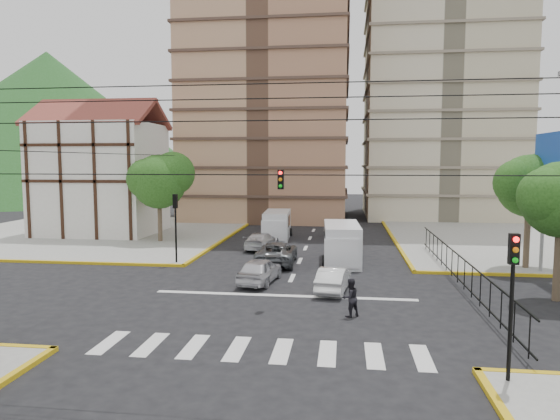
% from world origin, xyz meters
% --- Properties ---
extents(ground, '(160.00, 160.00, 0.00)m').
position_xyz_m(ground, '(0.00, 0.00, 0.00)').
color(ground, black).
rests_on(ground, ground).
extents(sidewalk_nw, '(26.00, 26.00, 0.15)m').
position_xyz_m(sidewalk_nw, '(-20.00, 20.00, 0.07)').
color(sidewalk_nw, gray).
rests_on(sidewalk_nw, ground).
extents(sidewalk_ne, '(26.00, 26.00, 0.15)m').
position_xyz_m(sidewalk_ne, '(20.00, 20.00, 0.07)').
color(sidewalk_ne, gray).
rests_on(sidewalk_ne, ground).
extents(crosswalk_stripes, '(12.00, 2.40, 0.01)m').
position_xyz_m(crosswalk_stripes, '(0.00, -6.00, 0.01)').
color(crosswalk_stripes, silver).
rests_on(crosswalk_stripes, ground).
extents(stop_line, '(13.00, 0.40, 0.01)m').
position_xyz_m(stop_line, '(0.00, 1.20, 0.01)').
color(stop_line, silver).
rests_on(stop_line, ground).
extents(tower_tan, '(18.00, 16.00, 48.00)m').
position_xyz_m(tower_tan, '(-6.00, 36.00, 24.00)').
color(tower_tan, '#A26E51').
rests_on(tower_tan, ground).
extents(tower_beige, '(17.00, 16.00, 48.00)m').
position_xyz_m(tower_beige, '(14.00, 40.00, 24.00)').
color(tower_beige, '#BCB08E').
rests_on(tower_beige, ground).
extents(tudor_building, '(10.80, 8.05, 12.23)m').
position_xyz_m(tudor_building, '(-19.00, 20.00, 5.25)').
color(tudor_building, silver).
rests_on(tudor_building, ground).
extents(distant_hill, '(70.00, 70.00, 28.00)m').
position_xyz_m(distant_hill, '(-55.00, 70.00, 14.00)').
color(distant_hill, '#22551C').
rests_on(distant_hill, ground).
extents(park_fence, '(0.10, 22.50, 1.66)m').
position_xyz_m(park_fence, '(9.00, 4.50, 0.00)').
color(park_fence, black).
rests_on(park_fence, ground).
extents(billboard, '(0.36, 6.20, 8.10)m').
position_xyz_m(billboard, '(14.45, 6.00, 6.00)').
color(billboard, slate).
rests_on(billboard, ground).
extents(tree_park_c, '(4.65, 3.80, 7.25)m').
position_xyz_m(tree_park_c, '(14.09, 9.01, 5.34)').
color(tree_park_c, '#473828').
rests_on(tree_park_c, ground).
extents(tree_tudor, '(5.39, 4.40, 7.43)m').
position_xyz_m(tree_tudor, '(-11.90, 16.01, 5.22)').
color(tree_tudor, '#473828').
rests_on(tree_tudor, ground).
extents(traffic_light_se, '(0.28, 0.22, 4.40)m').
position_xyz_m(traffic_light_se, '(7.80, -7.80, 3.11)').
color(traffic_light_se, black).
rests_on(traffic_light_se, ground).
extents(traffic_light_nw, '(0.28, 0.22, 4.40)m').
position_xyz_m(traffic_light_nw, '(-7.80, 7.80, 3.11)').
color(traffic_light_nw, black).
rests_on(traffic_light_nw, ground).
extents(traffic_light_hanging, '(18.00, 9.12, 0.92)m').
position_xyz_m(traffic_light_hanging, '(0.00, -2.04, 5.90)').
color(traffic_light_hanging, black).
rests_on(traffic_light_hanging, ground).
extents(van_right_lane, '(2.51, 5.78, 2.56)m').
position_xyz_m(van_right_lane, '(2.78, 9.50, 1.24)').
color(van_right_lane, silver).
rests_on(van_right_lane, ground).
extents(van_left_lane, '(2.34, 5.36, 2.37)m').
position_xyz_m(van_left_lane, '(-2.80, 19.11, 1.15)').
color(van_left_lane, silver).
rests_on(van_left_lane, ground).
extents(car_silver_front_left, '(2.20, 4.30, 1.40)m').
position_xyz_m(car_silver_front_left, '(-1.63, 3.65, 0.70)').
color(car_silver_front_left, silver).
rests_on(car_silver_front_left, ground).
extents(car_white_front_right, '(1.85, 3.99, 1.27)m').
position_xyz_m(car_white_front_right, '(2.41, 2.41, 0.63)').
color(car_white_front_right, white).
rests_on(car_white_front_right, ground).
extents(car_grey_mid_left, '(2.56, 5.31, 1.46)m').
position_xyz_m(car_grey_mid_left, '(-1.40, 8.82, 0.73)').
color(car_grey_mid_left, '#5C5F63').
rests_on(car_grey_mid_left, ground).
extents(car_silver_rear_left, '(2.35, 4.58, 1.27)m').
position_xyz_m(car_silver_rear_left, '(-3.29, 14.14, 0.64)').
color(car_silver_rear_left, silver).
rests_on(car_silver_rear_left, ground).
extents(car_darkgrey_mid_right, '(1.83, 3.87, 1.28)m').
position_xyz_m(car_darkgrey_mid_right, '(3.00, 15.11, 0.64)').
color(car_darkgrey_mid_right, '#232325').
rests_on(car_darkgrey_mid_right, ground).
extents(car_white_rear_right, '(2.16, 4.39, 1.39)m').
position_xyz_m(car_white_rear_right, '(2.14, 19.98, 0.69)').
color(car_white_rear_right, white).
rests_on(car_white_rear_right, ground).
extents(pedestrian_crosswalk, '(1.02, 0.97, 1.65)m').
position_xyz_m(pedestrian_crosswalk, '(3.21, -1.73, 0.83)').
color(pedestrian_crosswalk, black).
rests_on(pedestrian_crosswalk, ground).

